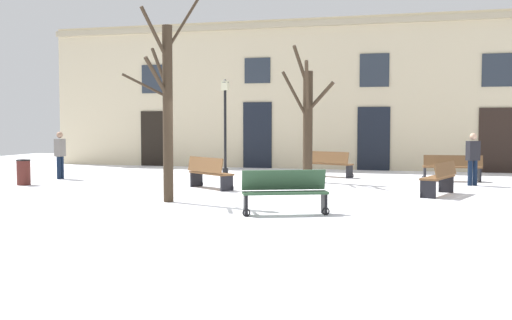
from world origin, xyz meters
The scene contains 13 objects.
ground_plane centered at (0.00, 0.00, 0.00)m, with size 37.81×37.81×0.00m, color white.
building_facade centered at (0.00, 10.82, 3.17)m, with size 23.63×0.60×6.23m.
tree_foreground centered at (-1.45, -0.75, 2.35)m, with size 1.74×1.41×5.17m.
tree_near_facade centered at (0.92, 5.08, 2.03)m, with size 1.69×1.23×4.35m.
streetlamp centered at (-2.68, 7.49, 2.19)m, with size 0.30×0.30×3.57m.
litter_bin centered at (-7.38, 1.80, 0.40)m, with size 0.44×0.44×0.79m.
bench_near_lamp centered at (-1.45, 2.26, 0.47)m, with size 1.64×1.36×0.94m.
bench_far_corner centered at (4.98, 2.39, 0.47)m, with size 0.99×1.76×0.90m.
bench_back_to_back_left centered at (1.75, -1.97, 0.49)m, with size 1.84×1.10×0.94m.
bench_back_to_back_right centered at (5.47, 6.53, 0.47)m, with size 1.91×0.66×0.88m.
bench_by_litter_bin centered at (1.25, 7.14, 0.48)m, with size 1.90×1.16×0.91m.
person_crossing_plaza centered at (-7.45, 3.90, 0.89)m, with size 0.22×0.38×1.62m.
person_by_shop_door centered at (6.02, 5.32, 0.89)m, with size 0.44×0.39×1.61m.
Camera 1 is at (4.58, -14.53, 1.94)m, focal length 43.06 mm.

